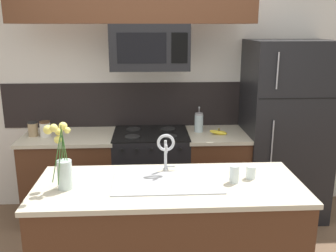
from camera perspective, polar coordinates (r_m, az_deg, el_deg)
The scene contains 17 objects.
rear_partition at distance 4.12m, azimuth 1.45°, elevation 5.54°, with size 5.20×0.10×2.60m, color silver.
splash_band at distance 4.08m, azimuth -2.72°, elevation 3.29°, with size 3.15×0.01×0.48m, color black.
back_counter_left at distance 4.05m, azimuth -14.44°, elevation -7.53°, with size 0.93×0.65×0.91m.
back_counter_right at distance 4.03m, azimuth 7.22°, elevation -7.26°, with size 0.63×0.65×0.91m.
stove_range at distance 3.97m, azimuth -2.55°, elevation -7.44°, with size 0.76×0.64×0.93m.
microwave at distance 3.66m, azimuth -2.79°, elevation 11.94°, with size 0.74×0.40×0.43m.
refrigerator at distance 4.09m, azimuth 17.28°, elevation -0.62°, with size 0.83×0.74×1.85m.
storage_jar_tall at distance 3.97m, azimuth -19.88°, elevation -0.41°, with size 0.10×0.10×0.15m.
storage_jar_medium at distance 3.90m, azimuth -18.21°, elevation -0.44°, with size 0.10×0.10×0.16m.
banana_bunch at distance 3.82m, azimuth 7.74°, elevation -0.98°, with size 0.19×0.12×0.08m.
french_press at distance 3.89m, azimuth 4.72°, elevation 0.55°, with size 0.09×0.09×0.27m.
island_counter at distance 2.86m, azimuth 0.16°, elevation -17.08°, with size 1.87×0.75×0.91m.
kitchen_sink at distance 2.68m, azimuth -0.12°, elevation -10.08°, with size 0.76×0.40×0.16m.
sink_faucet at distance 2.76m, azimuth -0.33°, elevation -3.32°, with size 0.14×0.14×0.31m.
drinking_glass at distance 2.68m, azimuth 10.06°, elevation -7.23°, with size 0.07×0.07×0.12m.
spare_glass at distance 2.78m, azimuth 12.51°, elevation -6.91°, with size 0.07×0.07×0.09m.
flower_vase at distance 2.60m, azimuth -15.71°, elevation -5.73°, with size 0.16×0.20×0.47m.
Camera 1 is at (-0.02, -2.77, 1.97)m, focal length 40.00 mm.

